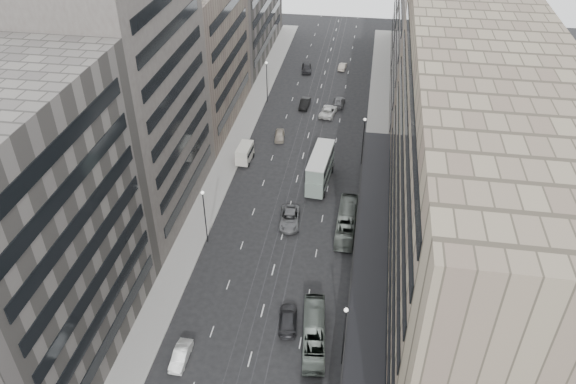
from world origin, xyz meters
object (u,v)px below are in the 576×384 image
Objects in this scene: bus_near at (314,333)px; double_decker at (320,168)px; panel_van at (245,153)px; bus_far at (347,222)px; sedan_1 at (181,356)px; sedan_2 at (290,218)px.

double_decker is at bearing -90.95° from bus_near.
panel_van is at bearing -72.28° from bus_near.
bus_far is 1.05× the size of double_decker.
bus_far reaches higher than sedan_1.
panel_van is 1.08× the size of sedan_1.
bus_far is 2.43× the size of sedan_1.
double_decker is at bearing 68.84° from sedan_2.
sedan_1 is (-15.66, -24.71, -0.74)m from bus_far.
double_decker is (-4.87, 10.74, 1.41)m from bus_far.
bus_near is at bearing -78.82° from sedan_2.
bus_far is at bearing -102.08° from bus_near.
bus_near is 30.89m from double_decker.
double_decker is 2.14× the size of panel_van.
bus_near is 1.67× the size of sedan_2.
panel_van is (-12.83, 4.59, -1.29)m from double_decker.
bus_near is 14.40m from sedan_1.
bus_far is (2.08, 19.99, 0.07)m from bus_near.
double_decker reaches higher than bus_near.
bus_near is 38.62m from panel_van.
bus_far is 11.88m from double_decker.
bus_near is 1.00× the size of double_decker.
double_decker is 1.67× the size of sedan_2.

